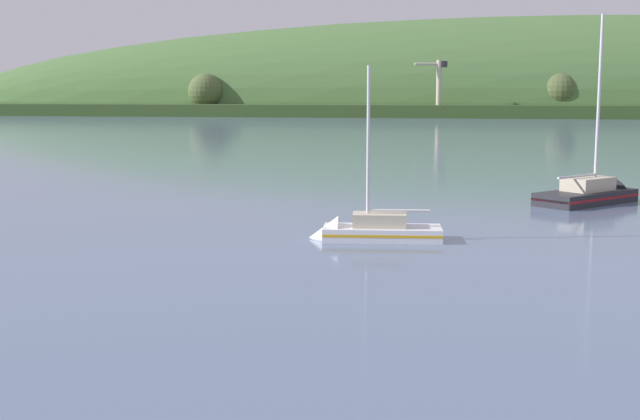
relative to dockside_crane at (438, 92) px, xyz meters
name	(u,v)px	position (x,y,z in m)	size (l,w,h in m)	color
far_shoreline_hill	(554,115)	(34.91, 34.90, -7.10)	(535.39, 69.51, 61.55)	#314A21
dockside_crane	(438,92)	(0.00, 0.00, 0.00)	(9.06, 5.06, 16.07)	#4C4C51
sailboat_near_mooring	(367,235)	(4.34, -195.11, -7.02)	(6.87, 3.01, 9.73)	white
sailboat_midwater_white	(595,198)	(17.68, -178.30, -6.92)	(7.95, 8.36, 13.72)	#232328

